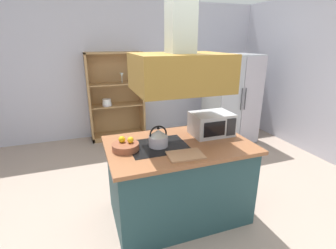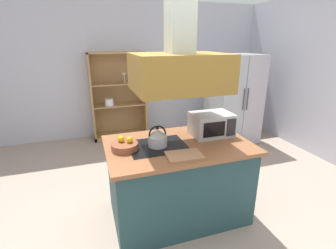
{
  "view_description": "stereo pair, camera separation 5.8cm",
  "coord_description": "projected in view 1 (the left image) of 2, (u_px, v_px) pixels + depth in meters",
  "views": [
    {
      "loc": [
        -0.87,
        -2.24,
        1.96
      ],
      "look_at": [
        0.07,
        0.4,
        1.0
      ],
      "focal_mm": 26.62,
      "sensor_mm": 36.0,
      "label": 1
    },
    {
      "loc": [
        -0.81,
        -2.26,
        1.96
      ],
      "look_at": [
        0.07,
        0.4,
        1.0
      ],
      "focal_mm": 26.62,
      "sensor_mm": 36.0,
      "label": 2
    }
  ],
  "objects": [
    {
      "name": "fruit_bowl",
      "position": [
        126.0,
        146.0,
        2.5
      ],
      "size": [
        0.27,
        0.27,
        0.13
      ],
      "color": "brown",
      "rests_on": "kitchen_island"
    },
    {
      "name": "kettle",
      "position": [
        158.0,
        138.0,
        2.57
      ],
      "size": [
        0.2,
        0.2,
        0.22
      ],
      "color": "#B8B4C3",
      "rests_on": "kitchen_island"
    },
    {
      "name": "dish_cabinet",
      "position": [
        116.0,
        101.0,
        5.07
      ],
      "size": [
        1.09,
        0.4,
        1.73
      ],
      "color": "#AB7F4D",
      "rests_on": "ground"
    },
    {
      "name": "cutting_board",
      "position": [
        185.0,
        155.0,
        2.38
      ],
      "size": [
        0.36,
        0.26,
        0.02
      ],
      "primitive_type": "cube",
      "rotation": [
        0.0,
        0.0,
        -0.07
      ],
      "color": "tan",
      "rests_on": "kitchen_island"
    },
    {
      "name": "refrigerator",
      "position": [
        231.0,
        99.0,
        4.88
      ],
      "size": [
        0.9,
        0.77,
        1.7
      ],
      "color": "#B4B7BA",
      "rests_on": "ground"
    },
    {
      "name": "ground_plane",
      "position": [
        174.0,
        216.0,
        2.91
      ],
      "size": [
        7.8,
        7.8,
        0.0
      ],
      "primitive_type": "plane",
      "color": "tan"
    },
    {
      "name": "kitchen_island",
      "position": [
        178.0,
        179.0,
        2.82
      ],
      "size": [
        1.54,
        0.98,
        0.9
      ],
      "color": "#26484D",
      "rests_on": "ground"
    },
    {
      "name": "microwave",
      "position": [
        211.0,
        124.0,
        2.89
      ],
      "size": [
        0.46,
        0.35,
        0.26
      ],
      "color": "#B7BABF",
      "rests_on": "kitchen_island"
    },
    {
      "name": "wall_back",
      "position": [
        123.0,
        70.0,
        5.14
      ],
      "size": [
        6.0,
        0.12,
        2.7
      ],
      "primitive_type": "cube",
      "color": "silver",
      "rests_on": "ground"
    },
    {
      "name": "range_hood",
      "position": [
        180.0,
        61.0,
        2.4
      ],
      "size": [
        0.9,
        0.7,
        1.23
      ],
      "color": "olive"
    }
  ]
}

